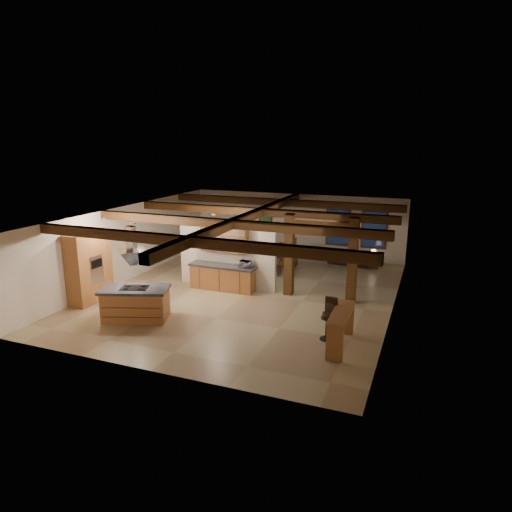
{
  "coord_description": "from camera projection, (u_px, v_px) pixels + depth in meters",
  "views": [
    {
      "loc": [
        5.95,
        -14.26,
        5.42
      ],
      "look_at": [
        0.15,
        0.5,
        1.29
      ],
      "focal_mm": 32.0,
      "sensor_mm": 36.0,
      "label": 1
    }
  ],
  "objects": [
    {
      "name": "ground",
      "position": [
        247.0,
        294.0,
        16.32
      ],
      "size": [
        12.0,
        12.0,
        0.0
      ],
      "primitive_type": "plane",
      "color": "tan",
      "rests_on": "ground"
    },
    {
      "name": "room_walls",
      "position": [
        247.0,
        245.0,
        15.87
      ],
      "size": [
        12.0,
        12.0,
        12.0
      ],
      "color": "silver",
      "rests_on": "ground"
    },
    {
      "name": "ceiling_beams",
      "position": [
        247.0,
        217.0,
        15.62
      ],
      "size": [
        10.0,
        12.0,
        0.28
      ],
      "color": "#381F0E",
      "rests_on": "room_walls"
    },
    {
      "name": "timber_posts",
      "position": [
        320.0,
        249.0,
        15.44
      ],
      "size": [
        2.5,
        0.3,
        2.9
      ],
      "color": "#381F0E",
      "rests_on": "ground"
    },
    {
      "name": "partition_wall",
      "position": [
        227.0,
        258.0,
        16.84
      ],
      "size": [
        3.8,
        0.18,
        2.2
      ],
      "primitive_type": "cube",
      "color": "silver",
      "rests_on": "ground"
    },
    {
      "name": "pantry_cabinet",
      "position": [
        89.0,
        267.0,
        15.32
      ],
      "size": [
        0.67,
        1.6,
        2.4
      ],
      "color": "brown",
      "rests_on": "ground"
    },
    {
      "name": "back_counter",
      "position": [
        223.0,
        277.0,
        16.65
      ],
      "size": [
        2.5,
        0.66,
        0.94
      ],
      "color": "brown",
      "rests_on": "ground"
    },
    {
      "name": "upper_display_cabinet",
      "position": [
        224.0,
        239.0,
        16.48
      ],
      "size": [
        1.8,
        0.36,
        0.95
      ],
      "color": "brown",
      "rests_on": "partition_wall"
    },
    {
      "name": "range_hood",
      "position": [
        133.0,
        263.0,
        13.62
      ],
      "size": [
        1.1,
        1.1,
        1.4
      ],
      "color": "silver",
      "rests_on": "room_walls"
    },
    {
      "name": "back_windows",
      "position": [
        356.0,
        228.0,
        20.29
      ],
      "size": [
        2.7,
        0.07,
        1.7
      ],
      "color": "#381F0E",
      "rests_on": "room_walls"
    },
    {
      "name": "framed_art",
      "position": [
        265.0,
        218.0,
        21.76
      ],
      "size": [
        0.65,
        0.05,
        0.85
      ],
      "color": "#381F0E",
      "rests_on": "room_walls"
    },
    {
      "name": "recessed_cans",
      "position": [
        151.0,
        219.0,
        14.75
      ],
      "size": [
        3.16,
        2.46,
        0.03
      ],
      "color": "silver",
      "rests_on": "room_walls"
    },
    {
      "name": "kitchen_island",
      "position": [
        136.0,
        303.0,
        13.95
      ],
      "size": [
        2.28,
        1.69,
        1.01
      ],
      "color": "brown",
      "rests_on": "ground"
    },
    {
      "name": "dining_table",
      "position": [
        270.0,
        262.0,
        19.3
      ],
      "size": [
        2.11,
        1.7,
        0.65
      ],
      "primitive_type": "imported",
      "rotation": [
        0.0,
        0.0,
        0.42
      ],
      "color": "#3D1A0F",
      "rests_on": "ground"
    },
    {
      "name": "sofa",
      "position": [
        351.0,
        258.0,
        20.0
      ],
      "size": [
        2.03,
        1.01,
        0.57
      ],
      "primitive_type": "imported",
      "rotation": [
        0.0,
        0.0,
        3.01
      ],
      "color": "black",
      "rests_on": "ground"
    },
    {
      "name": "microwave",
      "position": [
        245.0,
        264.0,
        16.18
      ],
      "size": [
        0.46,
        0.34,
        0.24
      ],
      "primitive_type": "imported",
      "rotation": [
        0.0,
        0.0,
        3.01
      ],
      "color": "silver",
      "rests_on": "back_counter"
    },
    {
      "name": "bar_counter",
      "position": [
        341.0,
        323.0,
        12.02
      ],
      "size": [
        0.51,
        1.91,
        1.0
      ],
      "color": "brown",
      "rests_on": "ground"
    },
    {
      "name": "side_table",
      "position": [
        373.0,
        262.0,
        19.43
      ],
      "size": [
        0.5,
        0.5,
        0.5
      ],
      "primitive_type": "cube",
      "rotation": [
        0.0,
        0.0,
        0.28
      ],
      "color": "#381F0E",
      "rests_on": "ground"
    },
    {
      "name": "table_lamp",
      "position": [
        373.0,
        252.0,
        19.32
      ],
      "size": [
        0.26,
        0.26,
        0.31
      ],
      "color": "black",
      "rests_on": "side_table"
    },
    {
      "name": "bar_stool_a",
      "position": [
        329.0,
        319.0,
        12.5
      ],
      "size": [
        0.41,
        0.42,
        1.18
      ],
      "color": "black",
      "rests_on": "ground"
    },
    {
      "name": "bar_stool_b",
      "position": [
        327.0,
        322.0,
        12.51
      ],
      "size": [
        0.38,
        0.39,
        1.02
      ],
      "color": "black",
      "rests_on": "ground"
    },
    {
      "name": "dining_chairs",
      "position": [
        270.0,
        254.0,
        19.21
      ],
      "size": [
        2.16,
        2.16,
        1.32
      ],
      "color": "#381F0E",
      "rests_on": "ground"
    }
  ]
}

